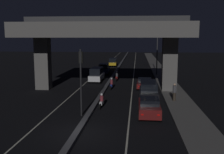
# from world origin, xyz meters

# --- Properties ---
(ground_plane) EXTENTS (200.00, 200.00, 0.00)m
(ground_plane) POSITION_xyz_m (0.00, 0.00, 0.00)
(ground_plane) COLOR black
(lane_line_left_inner) EXTENTS (0.12, 126.00, 0.00)m
(lane_line_left_inner) POSITION_xyz_m (-3.40, 35.00, 0.00)
(lane_line_left_inner) COLOR beige
(lane_line_left_inner) RESTS_ON ground_plane
(lane_line_right_inner) EXTENTS (0.12, 126.00, 0.00)m
(lane_line_right_inner) POSITION_xyz_m (3.40, 35.00, 0.00)
(lane_line_right_inner) COLOR beige
(lane_line_right_inner) RESTS_ON ground_plane
(median_divider) EXTENTS (0.44, 126.00, 0.28)m
(median_divider) POSITION_xyz_m (0.00, 35.00, 0.14)
(median_divider) COLOR #4C4C51
(median_divider) RESTS_ON ground_plane
(sidewalk_right) EXTENTS (2.79, 126.00, 0.14)m
(sidewalk_right) POSITION_xyz_m (8.26, 28.00, 0.07)
(sidewalk_right) COLOR #5B5956
(sidewalk_right) RESTS_ON ground_plane
(elevated_overpass) EXTENTS (19.95, 10.16, 9.00)m
(elevated_overpass) POSITION_xyz_m (0.00, 14.92, 6.95)
(elevated_overpass) COLOR #5B5956
(elevated_overpass) RESTS_ON ground_plane
(traffic_light_left_of_median) EXTENTS (0.30, 0.49, 5.56)m
(traffic_light_left_of_median) POSITION_xyz_m (-0.62, 4.06, 3.77)
(traffic_light_left_of_median) COLOR black
(traffic_light_left_of_median) RESTS_ON ground_plane
(street_lamp) EXTENTS (2.34, 0.32, 7.92)m
(street_lamp) POSITION_xyz_m (7.02, 28.53, 4.69)
(street_lamp) COLOR #2D2D30
(street_lamp) RESTS_ON ground_plane
(car_dark_red_lead) EXTENTS (1.88, 4.19, 1.57)m
(car_dark_red_lead) POSITION_xyz_m (5.00, 4.30, 0.82)
(car_dark_red_lead) COLOR #591414
(car_dark_red_lead) RESTS_ON ground_plane
(car_black_second) EXTENTS (2.08, 4.84, 1.90)m
(car_black_second) POSITION_xyz_m (5.20, 10.27, 1.01)
(car_black_second) COLOR black
(car_black_second) RESTS_ON ground_plane
(car_dark_red_third) EXTENTS (2.17, 4.47, 1.33)m
(car_dark_red_third) POSITION_xyz_m (4.96, 16.47, 0.69)
(car_dark_red_third) COLOR #591414
(car_dark_red_third) RESTS_ON ground_plane
(car_white_lead_oncoming) EXTENTS (1.89, 4.84, 2.07)m
(car_white_lead_oncoming) POSITION_xyz_m (-1.98, 21.09, 1.08)
(car_white_lead_oncoming) COLOR silver
(car_white_lead_oncoming) RESTS_ON ground_plane
(car_dark_blue_second_oncoming) EXTENTS (2.08, 4.23, 1.89)m
(car_dark_blue_second_oncoming) POSITION_xyz_m (-1.91, 29.24, 0.99)
(car_dark_blue_second_oncoming) COLOR #141938
(car_dark_blue_second_oncoming) RESTS_ON ground_plane
(car_taxi_yellow_third_oncoming) EXTENTS (1.90, 4.14, 1.85)m
(car_taxi_yellow_third_oncoming) POSITION_xyz_m (-1.56, 42.39, 0.97)
(car_taxi_yellow_third_oncoming) COLOR gold
(car_taxi_yellow_third_oncoming) RESTS_ON ground_plane
(motorcycle_white_filtering_near) EXTENTS (0.34, 1.81, 1.37)m
(motorcycle_white_filtering_near) POSITION_xyz_m (0.72, 6.63, 0.59)
(motorcycle_white_filtering_near) COLOR black
(motorcycle_white_filtering_near) RESTS_ON ground_plane
(motorcycle_blue_filtering_mid) EXTENTS (0.33, 1.71, 1.47)m
(motorcycle_blue_filtering_mid) POSITION_xyz_m (0.78, 15.43, 0.63)
(motorcycle_blue_filtering_mid) COLOR black
(motorcycle_blue_filtering_mid) RESTS_ON ground_plane
(motorcycle_red_filtering_far) EXTENTS (0.34, 1.98, 1.51)m
(motorcycle_red_filtering_far) POSITION_xyz_m (0.95, 21.93, 0.63)
(motorcycle_red_filtering_far) COLOR black
(motorcycle_red_filtering_far) RESTS_ON ground_plane
(pedestrian_on_sidewalk) EXTENTS (0.37, 0.37, 1.79)m
(pedestrian_on_sidewalk) POSITION_xyz_m (7.75, 9.43, 1.04)
(pedestrian_on_sidewalk) COLOR #2D261E
(pedestrian_on_sidewalk) RESTS_ON sidewalk_right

